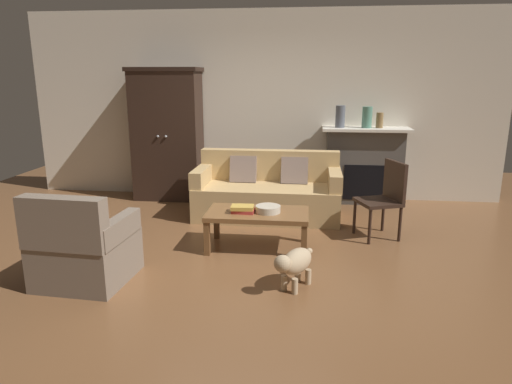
{
  "coord_description": "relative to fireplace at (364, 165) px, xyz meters",
  "views": [
    {
      "loc": [
        0.72,
        -4.5,
        1.86
      ],
      "look_at": [
        0.14,
        0.58,
        0.55
      ],
      "focal_mm": 32.14,
      "sensor_mm": 36.0,
      "label": 1
    }
  ],
  "objects": [
    {
      "name": "dog",
      "position": [
        -0.92,
        -3.01,
        -0.32
      ],
      "size": [
        0.37,
        0.52,
        0.39
      ],
      "color": "tan",
      "rests_on": "ground"
    },
    {
      "name": "armchair_near_left",
      "position": [
        -2.84,
        -3.1,
        -0.25
      ],
      "size": [
        0.83,
        0.82,
        0.88
      ],
      "color": "#756656",
      "rests_on": "ground"
    },
    {
      "name": "armoire",
      "position": [
        -2.95,
        -0.08,
        0.42
      ],
      "size": [
        1.06,
        0.57,
        1.97
      ],
      "color": "black",
      "rests_on": "ground"
    },
    {
      "name": "back_wall",
      "position": [
        -1.55,
        0.25,
        0.83
      ],
      "size": [
        7.2,
        0.1,
        2.8
      ],
      "primitive_type": "cube",
      "color": "silver",
      "rests_on": "ground"
    },
    {
      "name": "coffee_table",
      "position": [
        -1.36,
        -2.07,
        -0.2
      ],
      "size": [
        1.1,
        0.6,
        0.42
      ],
      "color": "brown",
      "rests_on": "ground"
    },
    {
      "name": "mantel_vase_bronze",
      "position": [
        0.18,
        -0.02,
        0.66
      ],
      "size": [
        0.1,
        0.1,
        0.22
      ],
      "primitive_type": "cylinder",
      "color": "olive",
      "rests_on": "fireplace"
    },
    {
      "name": "side_chair_wooden",
      "position": [
        0.08,
        -1.53,
        -0.06
      ],
      "size": [
        0.57,
        0.57,
        0.9
      ],
      "color": "black",
      "rests_on": "ground"
    },
    {
      "name": "fireplace",
      "position": [
        0.0,
        0.0,
        0.0
      ],
      "size": [
        1.26,
        0.48,
        1.12
      ],
      "color": "#4C4947",
      "rests_on": "ground"
    },
    {
      "name": "mantel_vase_jade",
      "position": [
        -0.0,
        -0.02,
        0.7
      ],
      "size": [
        0.14,
        0.14,
        0.3
      ],
      "primitive_type": "cylinder",
      "color": "slate",
      "rests_on": "fireplace"
    },
    {
      "name": "mantel_vase_slate",
      "position": [
        -0.38,
        -0.02,
        0.71
      ],
      "size": [
        0.14,
        0.14,
        0.31
      ],
      "primitive_type": "cylinder",
      "color": "#565B66",
      "rests_on": "fireplace"
    },
    {
      "name": "book_stack",
      "position": [
        -1.51,
        -2.12,
        -0.11
      ],
      "size": [
        0.26,
        0.18,
        0.08
      ],
      "color": "#B73833",
      "rests_on": "coffee_table"
    },
    {
      "name": "fruit_bowl",
      "position": [
        -1.24,
        -2.08,
        -0.11
      ],
      "size": [
        0.27,
        0.27,
        0.07
      ],
      "primitive_type": "cylinder",
      "color": "beige",
      "rests_on": "coffee_table"
    },
    {
      "name": "couch",
      "position": [
        -1.35,
        -0.87,
        -0.25
      ],
      "size": [
        1.93,
        0.87,
        0.86
      ],
      "color": "tan",
      "rests_on": "ground"
    },
    {
      "name": "ground_plane",
      "position": [
        -1.55,
        -2.3,
        -0.57
      ],
      "size": [
        9.6,
        9.6,
        0.0
      ],
      "primitive_type": "plane",
      "color": "brown"
    }
  ]
}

